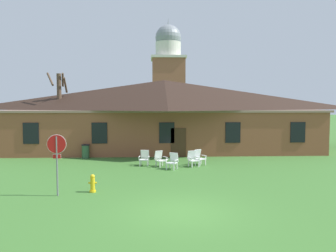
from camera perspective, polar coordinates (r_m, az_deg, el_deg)
ground_plane at (r=12.21m, az=2.21°, el=-14.56°), size 200.00×200.00×0.00m
brick_building at (r=28.78m, az=-0.63°, el=2.16°), size 24.99×10.40×5.88m
dome_tower at (r=50.81m, az=0.04°, el=7.97°), size 5.18×5.18×16.58m
stop_sign at (r=14.56m, az=-18.58°, el=-4.34°), size 0.81×0.07×2.59m
lawn_chair_by_porch at (r=20.80m, az=-4.08°, el=-5.43°), size 0.70×0.73×0.96m
lawn_chair_near_door at (r=20.46m, az=-1.38°, el=-5.58°), size 0.84×0.86×0.96m
lawn_chair_left_end at (r=19.63m, az=0.80°, el=-5.98°), size 0.82×0.85×0.96m
lawn_chair_middle at (r=20.50m, az=4.27°, el=-5.57°), size 0.78×0.82×0.96m
lawn_chair_right_end at (r=21.10m, az=5.37°, el=-5.30°), size 0.84×0.87×0.96m
bare_tree_beside_building at (r=28.74m, az=-18.16°, el=2.96°), size 1.90×2.07×6.41m
fire_hydrant at (r=15.03m, az=-12.83°, el=-9.63°), size 0.36×0.28×0.79m
trash_bin at (r=24.17m, az=-13.98°, el=-4.24°), size 0.56×0.56×0.98m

